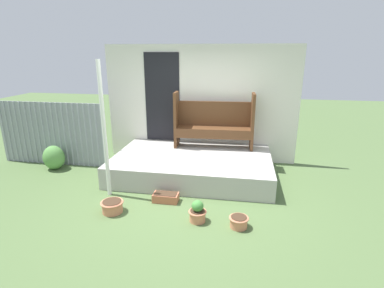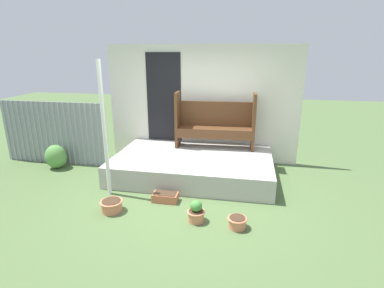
{
  "view_description": "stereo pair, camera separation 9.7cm",
  "coord_description": "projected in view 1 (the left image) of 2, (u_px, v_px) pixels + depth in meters",
  "views": [
    {
      "loc": [
        0.94,
        -4.66,
        2.45
      ],
      "look_at": [
        0.09,
        0.35,
        0.87
      ],
      "focal_mm": 28.0,
      "sensor_mm": 36.0,
      "label": 1
    },
    {
      "loc": [
        1.04,
        -4.64,
        2.45
      ],
      "look_at": [
        0.09,
        0.35,
        0.87
      ],
      "focal_mm": 28.0,
      "sensor_mm": 36.0,
      "label": 2
    }
  ],
  "objects": [
    {
      "name": "bench",
      "position": [
        214.0,
        121.0,
        6.47
      ],
      "size": [
        1.71,
        0.48,
        1.2
      ],
      "rotation": [
        0.0,
        0.0,
        0.05
      ],
      "color": "#54331C",
      "rests_on": "porch_slab"
    },
    {
      "name": "fence_corrugated",
      "position": [
        52.0,
        134.0,
        6.6
      ],
      "size": [
        2.52,
        0.05,
        1.41
      ],
      "color": "gray",
      "rests_on": "ground_plane"
    },
    {
      "name": "porch_slab",
      "position": [
        192.0,
        165.0,
        6.14
      ],
      "size": [
        3.15,
        1.99,
        0.42
      ],
      "color": "#B2AFA8",
      "rests_on": "ground_plane"
    },
    {
      "name": "support_post",
      "position": [
        104.0,
        131.0,
        5.01
      ],
      "size": [
        0.07,
        0.07,
        2.33
      ],
      "color": "white",
      "rests_on": "ground_plane"
    },
    {
      "name": "flower_pot_right",
      "position": [
        239.0,
        221.0,
        4.33
      ],
      "size": [
        0.29,
        0.29,
        0.17
      ],
      "color": "tan",
      "rests_on": "ground_plane"
    },
    {
      "name": "shrub_by_fence",
      "position": [
        54.0,
        158.0,
        6.43
      ],
      "size": [
        0.45,
        0.41,
        0.52
      ],
      "color": "#599347",
      "rests_on": "ground_plane"
    },
    {
      "name": "flower_pot_middle",
      "position": [
        198.0,
        212.0,
        4.47
      ],
      "size": [
        0.28,
        0.28,
        0.34
      ],
      "color": "tan",
      "rests_on": "ground_plane"
    },
    {
      "name": "flower_pot_left",
      "position": [
        112.0,
        206.0,
        4.73
      ],
      "size": [
        0.36,
        0.36,
        0.19
      ],
      "color": "tan",
      "rests_on": "ground_plane"
    },
    {
      "name": "house_wall",
      "position": [
        198.0,
        104.0,
        6.78
      ],
      "size": [
        4.35,
        0.08,
        2.6
      ],
      "color": "white",
      "rests_on": "ground_plane"
    },
    {
      "name": "planter_box_rect",
      "position": [
        166.0,
        197.0,
        5.08
      ],
      "size": [
        0.43,
        0.23,
        0.15
      ],
      "color": "#B76647",
      "rests_on": "ground_plane"
    },
    {
      "name": "ground_plane",
      "position": [
        183.0,
        197.0,
        5.26
      ],
      "size": [
        24.0,
        24.0,
        0.0
      ],
      "primitive_type": "plane",
      "color": "#516B3D"
    }
  ]
}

